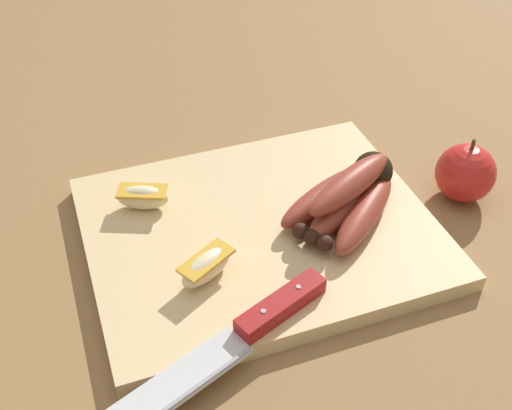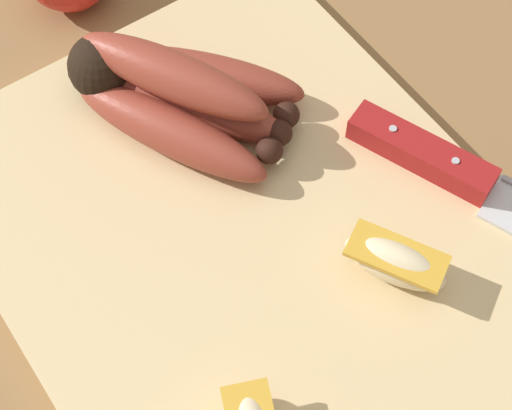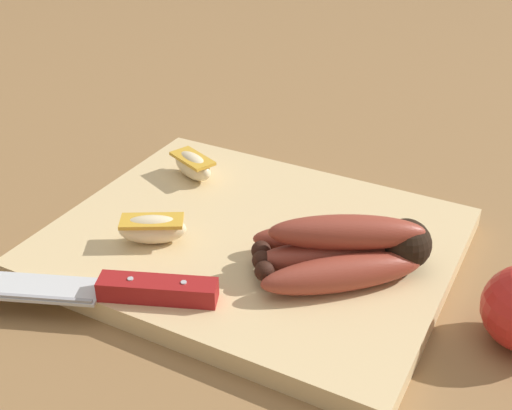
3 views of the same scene
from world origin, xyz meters
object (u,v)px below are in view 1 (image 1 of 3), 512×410
Objects in this scene: apple_wedge_near at (207,266)px; apple_wedge_middle at (143,197)px; chefs_knife at (242,335)px; banana_bunch at (349,196)px; whole_apple at (465,173)px.

apple_wedge_near is 1.06× the size of apple_wedge_middle.
apple_wedge_near is at bearing 95.44° from chefs_knife.
whole_apple is (0.15, -0.00, -0.01)m from banana_bunch.
apple_wedge_near is (-0.18, -0.04, -0.01)m from banana_bunch.
apple_wedge_middle is (-0.04, 0.13, -0.00)m from apple_wedge_near.
whole_apple is at bearing -0.17° from banana_bunch.
banana_bunch is 0.21m from chefs_knife.
chefs_knife is 0.35m from whole_apple.
whole_apple reaches higher than apple_wedge_near.
apple_wedge_middle is at bearing 106.04° from apple_wedge_near.
banana_bunch is 0.23m from apple_wedge_middle.
apple_wedge_near reaches higher than chefs_knife.
banana_bunch is at bearing 13.69° from apple_wedge_near.
whole_apple is (0.37, -0.08, -0.00)m from apple_wedge_middle.
apple_wedge_middle is (-0.21, 0.08, -0.01)m from banana_bunch.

